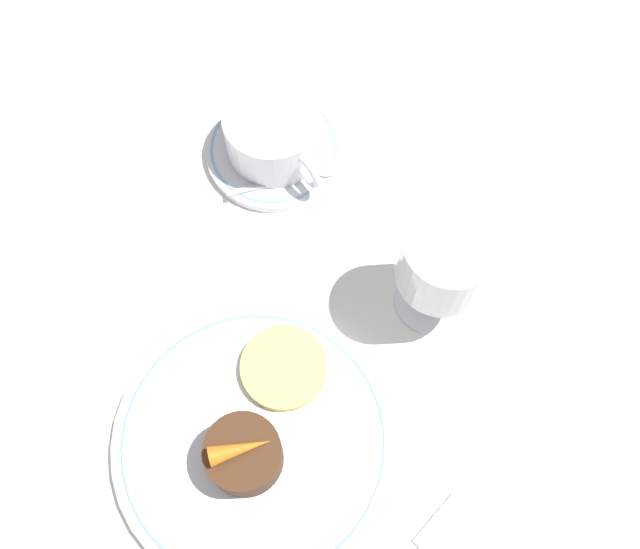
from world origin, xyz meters
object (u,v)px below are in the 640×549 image
dinner_plate (254,442)px  coffee_cup (273,132)px  wine_glass (445,263)px  dessert_cake (243,454)px

dinner_plate → coffee_cup: bearing=140.9°
coffee_cup → wine_glass: bearing=6.0°
dinner_plate → dessert_cake: size_ratio=3.83×
dinner_plate → coffee_cup: coffee_cup is taller
dinner_plate → wine_glass: (-0.01, 0.20, 0.08)m
dinner_plate → dessert_cake: (0.01, -0.01, 0.03)m
dinner_plate → coffee_cup: 0.28m
dinner_plate → coffee_cup: (-0.22, 0.18, 0.03)m
dinner_plate → wine_glass: 0.21m
wine_glass → dessert_cake: bearing=-85.3°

